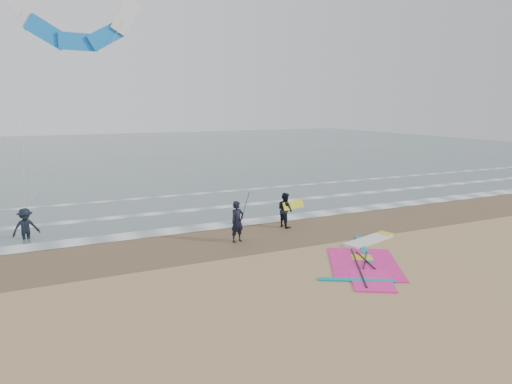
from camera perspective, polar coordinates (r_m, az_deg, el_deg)
name	(u,v)px	position (r m, az deg, el deg)	size (l,w,h in m)	color
ground	(351,276)	(16.29, 11.79, -10.26)	(120.00, 120.00, 0.00)	tan
sea_water	(122,152)	(61.06, -16.37, 4.88)	(120.00, 80.00, 0.02)	#47605E
wet_sand_band	(272,233)	(21.13, 1.97, -5.13)	(120.00, 5.00, 0.01)	brown
foam_waterline	(235,212)	(25.03, -2.68, -2.56)	(120.00, 9.15, 0.02)	white
windsurf_rig	(367,257)	(18.30, 13.72, -7.86)	(5.97, 5.65, 0.14)	white
person_standing	(237,222)	(19.56, -2.34, -3.72)	(0.65, 0.43, 1.79)	black
person_walking	(285,210)	(22.00, 3.65, -2.24)	(0.82, 0.64, 1.69)	black
person_wading	(25,220)	(22.27, -26.91, -3.16)	(1.13, 0.65, 1.76)	black
held_pole	(244,211)	(19.57, -1.54, -2.44)	(0.17, 0.86, 1.82)	black
carried_kiteboard	(293,205)	(22.06, 4.70, -1.62)	(1.30, 0.51, 0.39)	yellow
surf_kite	(77,27)	(24.96, -21.50, 18.60)	(6.31, 3.09, 10.01)	white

